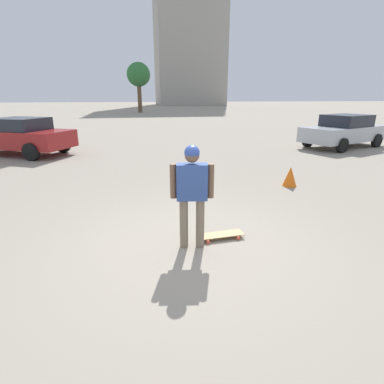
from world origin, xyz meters
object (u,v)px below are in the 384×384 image
object	(u,v)px
person	(192,187)
traffic_cone	(290,176)
car_parked_near	(20,136)
skateboard	(221,235)
car_parked_far	(344,131)

from	to	relation	value
person	traffic_cone	distance (m)	4.25
person	traffic_cone	bearing A→B (deg)	50.97
traffic_cone	car_parked_near	bearing A→B (deg)	-36.15
car_parked_near	skateboard	bearing A→B (deg)	150.24
car_parked_far	skateboard	bearing A→B (deg)	23.58
person	car_parked_far	world-z (taller)	person
person	skateboard	xyz separation A→B (m)	(-0.52, -0.18, -0.92)
skateboard	traffic_cone	distance (m)	3.69
car_parked_near	traffic_cone	size ratio (longest dim) A/B	8.57
person	skateboard	size ratio (longest dim) A/B	2.05
car_parked_near	traffic_cone	bearing A→B (deg)	170.72
skateboard	car_parked_far	size ratio (longest dim) A/B	0.17
traffic_cone	skateboard	bearing A→B (deg)	44.32
car_parked_far	traffic_cone	size ratio (longest dim) A/B	8.85
person	car_parked_near	xyz separation A→B (m)	(5.19, -8.86, -0.23)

